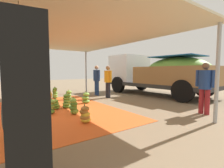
% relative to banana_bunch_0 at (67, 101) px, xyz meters
% --- Properties ---
extents(ground_plane, '(40.00, 40.00, 0.00)m').
position_rel_banana_bunch_0_xyz_m(ground_plane, '(0.15, 2.31, -0.25)').
color(ground_plane, '#7F6B51').
extents(tarp_orange, '(5.67, 4.38, 0.01)m').
position_rel_banana_bunch_0_xyz_m(tarp_orange, '(0.15, -0.69, -0.25)').
color(tarp_orange, '#E05B23').
rests_on(tarp_orange, ground).
extents(tent_canopy, '(8.00, 7.00, 2.66)m').
position_rel_banana_bunch_0_xyz_m(tent_canopy, '(0.16, -0.79, 2.33)').
color(tent_canopy, '#9EA0A5').
rests_on(tent_canopy, ground).
extents(banana_bunch_0, '(0.40, 0.40, 0.58)m').
position_rel_banana_bunch_0_xyz_m(banana_bunch_0, '(0.00, 0.00, 0.00)').
color(banana_bunch_0, '#518428').
rests_on(banana_bunch_0, tarp_orange).
extents(banana_bunch_1, '(0.46, 0.41, 0.43)m').
position_rel_banana_bunch_0_xyz_m(banana_bunch_1, '(0.16, -1.12, -0.05)').
color(banana_bunch_1, '#477523').
rests_on(banana_bunch_1, tarp_orange).
extents(banana_bunch_2, '(0.33, 0.36, 0.52)m').
position_rel_banana_bunch_0_xyz_m(banana_bunch_2, '(0.53, -0.71, -0.03)').
color(banana_bunch_2, '#518428').
rests_on(banana_bunch_2, tarp_orange).
extents(banana_bunch_4, '(0.36, 0.33, 0.46)m').
position_rel_banana_bunch_0_xyz_m(banana_bunch_4, '(-1.91, -0.88, -0.05)').
color(banana_bunch_4, '#477523').
rests_on(banana_bunch_4, tarp_orange).
extents(banana_bunch_6, '(0.36, 0.34, 0.59)m').
position_rel_banana_bunch_0_xyz_m(banana_bunch_6, '(-1.26, -0.46, 0.01)').
color(banana_bunch_6, '#518428').
rests_on(banana_bunch_6, tarp_orange).
extents(banana_bunch_7, '(0.35, 0.35, 0.59)m').
position_rel_banana_bunch_0_xyz_m(banana_bunch_7, '(-2.38, 0.26, 0.02)').
color(banana_bunch_7, '#6B9E38').
rests_on(banana_bunch_7, tarp_orange).
extents(banana_bunch_8, '(0.34, 0.36, 0.55)m').
position_rel_banana_bunch_0_xyz_m(banana_bunch_8, '(0.97, -0.12, -0.00)').
color(banana_bunch_8, '#6B9E38').
rests_on(banana_bunch_8, tarp_orange).
extents(banana_bunch_9, '(0.38, 0.37, 0.42)m').
position_rel_banana_bunch_0_xyz_m(banana_bunch_9, '(-0.02, -0.40, -0.07)').
color(banana_bunch_9, '#6B9E38').
rests_on(banana_bunch_9, tarp_orange).
extents(banana_bunch_10, '(0.36, 0.37, 0.59)m').
position_rel_banana_bunch_0_xyz_m(banana_bunch_10, '(0.33, -1.64, 0.02)').
color(banana_bunch_10, gold).
rests_on(banana_bunch_10, tarp_orange).
extents(banana_bunch_11, '(0.42, 0.42, 0.55)m').
position_rel_banana_bunch_0_xyz_m(banana_bunch_11, '(-1.54, -0.27, -0.00)').
color(banana_bunch_11, gold).
rests_on(banana_bunch_11, tarp_orange).
extents(banana_bunch_12, '(0.47, 0.47, 0.47)m').
position_rel_banana_bunch_0_xyz_m(banana_bunch_12, '(-1.72, 0.70, -0.04)').
color(banana_bunch_12, '#477523').
rests_on(banana_bunch_12, tarp_orange).
extents(banana_bunch_13, '(0.42, 0.42, 0.54)m').
position_rel_banana_bunch_0_xyz_m(banana_bunch_13, '(-1.89, -1.65, -0.01)').
color(banana_bunch_13, '#6B9E38').
rests_on(banana_bunch_13, tarp_orange).
extents(banana_bunch_14, '(0.45, 0.45, 0.50)m').
position_rel_banana_bunch_0_xyz_m(banana_bunch_14, '(-0.43, 0.99, -0.03)').
color(banana_bunch_14, '#6B9E38').
rests_on(banana_bunch_14, tarp_orange).
extents(banana_bunch_15, '(0.37, 0.39, 0.49)m').
position_rel_banana_bunch_0_xyz_m(banana_bunch_15, '(1.96, -0.21, -0.03)').
color(banana_bunch_15, gold).
rests_on(banana_bunch_15, tarp_orange).
extents(cargo_truck_main, '(6.51, 2.84, 2.40)m').
position_rel_banana_bunch_0_xyz_m(cargo_truck_main, '(-0.50, 5.53, 1.03)').
color(cargo_truck_main, '#2D2D2D').
rests_on(cargo_truck_main, ground).
extents(worker_0, '(0.60, 0.37, 1.63)m').
position_rel_banana_bunch_0_xyz_m(worker_0, '(-1.07, 2.56, 0.70)').
color(worker_0, '#26262D').
rests_on(worker_0, ground).
extents(worker_1, '(0.60, 0.37, 1.64)m').
position_rel_banana_bunch_0_xyz_m(worker_1, '(3.33, 3.30, 0.71)').
color(worker_1, maroon).
rests_on(worker_1, ground).
extents(worker_2, '(0.61, 0.38, 1.68)m').
position_rel_banana_bunch_0_xyz_m(worker_2, '(-2.18, 2.53, 0.73)').
color(worker_2, navy).
rests_on(worker_2, ground).
extents(speaker_stack, '(0.58, 0.49, 1.96)m').
position_rel_banana_bunch_0_xyz_m(speaker_stack, '(3.88, -1.82, 0.73)').
color(speaker_stack, black).
rests_on(speaker_stack, ground).
extents(crate_0, '(0.39, 0.36, 0.32)m').
position_rel_banana_bunch_0_xyz_m(crate_0, '(-3.05, -0.98, -0.09)').
color(crate_0, '#B78947').
rests_on(crate_0, ground).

